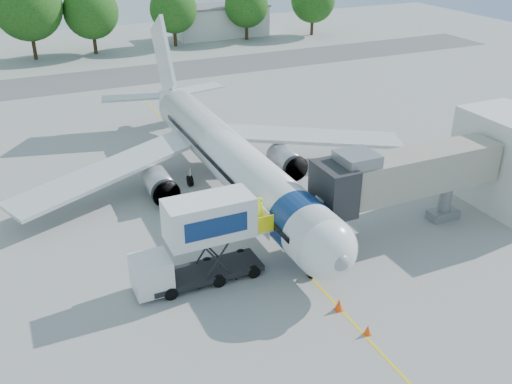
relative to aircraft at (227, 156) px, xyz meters
name	(u,v)px	position (x,y,z in m)	size (l,w,h in m)	color
ground	(249,211)	(0.00, -4.12, -2.95)	(160.00, 160.00, 0.00)	#9A9A97
guidance_line	(249,211)	(0.00, -4.12, -2.94)	(0.15, 70.00, 0.01)	yellow
taxiway_strip	(123,77)	(0.00, 37.88, -2.94)	(120.00, 10.00, 0.01)	#59595B
aircraft	(227,156)	(0.00, 0.00, 0.00)	(34.17, 37.73, 11.35)	silver
jet_bridge	(399,176)	(7.99, -11.12, 1.39)	(13.90, 3.20, 6.60)	#A29C8A
terminal_stub	(512,161)	(18.50, -11.12, 0.55)	(5.00, 8.00, 7.00)	silver
catering_hiloader	(200,242)	(-6.26, -11.12, -0.19)	(8.50, 2.44, 5.50)	black
ground_tug	(428,359)	(1.30, -22.91, -2.24)	(3.48, 1.92, 1.35)	silver
safety_cone_a	(339,305)	(-0.13, -17.08, -2.58)	(0.48, 0.48, 0.77)	#FF450D
safety_cone_b	(368,330)	(0.17, -19.50, -2.65)	(0.39, 0.39, 0.63)	#FF450D
outbuilding_right	(220,21)	(22.00, 57.88, -0.29)	(16.40, 7.40, 5.30)	silver
tree_c	(27,6)	(-9.74, 53.11, 4.80)	(10.01, 10.01, 12.76)	#382314
tree_d	(91,12)	(-0.81, 53.13, 3.44)	(8.25, 8.25, 10.52)	#382314
tree_e	(173,9)	(12.20, 53.25, 2.91)	(7.57, 7.57, 9.66)	#382314
tree_f	(246,5)	(24.97, 53.08, 2.77)	(7.39, 7.39, 9.42)	#382314
tree_g	(313,0)	(37.25, 51.97, 3.02)	(7.71, 7.71, 9.83)	#382314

